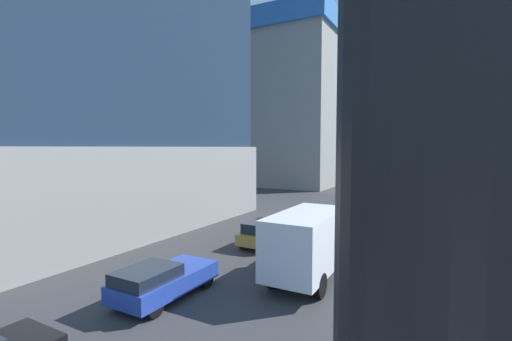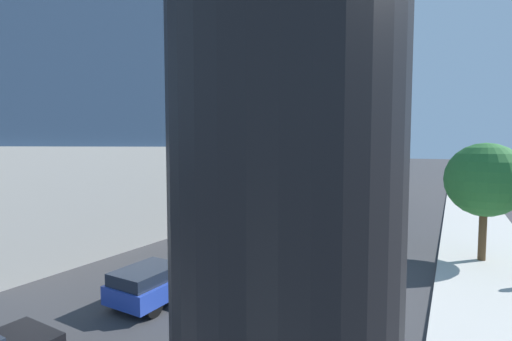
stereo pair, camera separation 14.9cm
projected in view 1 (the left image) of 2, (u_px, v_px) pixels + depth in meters
name	position (u px, v px, depth m)	size (l,w,h in m)	color
sidewalk	(497.00, 291.00, 14.16)	(4.50, 120.00, 0.15)	#B2AFA8
construction_building	(290.00, 94.00, 54.95)	(24.69, 16.48, 32.93)	gray
street_tree	(483.00, 180.00, 17.66)	(3.69, 3.69, 5.93)	brown
car_gold	(265.00, 232.00, 21.13)	(1.77, 4.37, 1.49)	#AD8938
car_blue	(162.00, 280.00, 13.56)	(1.95, 4.35, 1.42)	#233D9E
car_green	(355.00, 227.00, 22.95)	(1.76, 4.08, 1.31)	#1E6638
box_truck	(314.00, 238.00, 15.98)	(2.31, 7.22, 3.04)	silver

